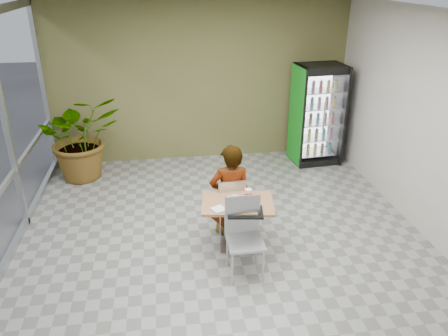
{
  "coord_description": "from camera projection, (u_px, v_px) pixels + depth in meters",
  "views": [
    {
      "loc": [
        -0.79,
        -5.12,
        3.66
      ],
      "look_at": [
        0.07,
        0.64,
        1.0
      ],
      "focal_mm": 35.0,
      "sensor_mm": 36.0,
      "label": 1
    }
  ],
  "objects": [
    {
      "name": "cafeteria_tray",
      "position": [
        245.0,
        212.0,
        5.71
      ],
      "size": [
        0.51,
        0.4,
        0.03
      ],
      "primitive_type": "cube",
      "rotation": [
        0.0,
        0.0,
        -0.15
      ],
      "color": "black",
      "rests_on": "dining_table"
    },
    {
      "name": "soda_cup",
      "position": [
        248.0,
        195.0,
        5.99
      ],
      "size": [
        0.1,
        0.1,
        0.17
      ],
      "color": "white",
      "rests_on": "dining_table"
    },
    {
      "name": "napkin_stack",
      "position": [
        219.0,
        209.0,
        5.78
      ],
      "size": [
        0.22,
        0.22,
        0.02
      ],
      "primitive_type": "cube",
      "rotation": [
        0.0,
        0.0,
        0.41
      ],
      "color": "white",
      "rests_on": "dining_table"
    },
    {
      "name": "ground",
      "position": [
        226.0,
        250.0,
        6.23
      ],
      "size": [
        7.0,
        7.0,
        0.0
      ],
      "primitive_type": "plane",
      "color": "gray",
      "rests_on": "ground"
    },
    {
      "name": "chair_far",
      "position": [
        231.0,
        201.0,
        6.45
      ],
      "size": [
        0.41,
        0.42,
        0.91
      ],
      "rotation": [
        0.0,
        0.0,
        3.17
      ],
      "color": "#AFB2B4",
      "rests_on": "ground"
    },
    {
      "name": "beverage_fridge",
      "position": [
        317.0,
        115.0,
        8.76
      ],
      "size": [
        0.97,
        0.77,
        2.0
      ],
      "rotation": [
        0.0,
        0.0,
        0.09
      ],
      "color": "black",
      "rests_on": "ground"
    },
    {
      "name": "room_envelope",
      "position": [
        226.0,
        146.0,
        5.57
      ],
      "size": [
        6.0,
        7.0,
        3.2
      ],
      "primitive_type": null,
      "color": "beige",
      "rests_on": "ground"
    },
    {
      "name": "potted_plant",
      "position": [
        81.0,
        137.0,
        8.13
      ],
      "size": [
        1.81,
        1.69,
        1.62
      ],
      "primitive_type": "imported",
      "rotation": [
        0.0,
        0.0,
        0.36
      ],
      "color": "#35692A",
      "rests_on": "ground"
    },
    {
      "name": "seated_woman",
      "position": [
        230.0,
        199.0,
        6.48
      ],
      "size": [
        0.64,
        0.43,
        1.71
      ],
      "primitive_type": "imported",
      "rotation": [
        0.0,
        0.0,
        3.17
      ],
      "color": "black",
      "rests_on": "ground"
    },
    {
      "name": "dining_table",
      "position": [
        237.0,
        216.0,
        6.07
      ],
      "size": [
        1.06,
        0.82,
        0.75
      ],
      "rotation": [
        0.0,
        0.0,
        -0.15
      ],
      "color": "#AB6949",
      "rests_on": "ground"
    },
    {
      "name": "pizza_plate",
      "position": [
        234.0,
        198.0,
        6.04
      ],
      "size": [
        0.34,
        0.26,
        0.03
      ],
      "color": "white",
      "rests_on": "dining_table"
    },
    {
      "name": "chair_near",
      "position": [
        244.0,
        230.0,
        5.6
      ],
      "size": [
        0.46,
        0.47,
        1.04
      ],
      "rotation": [
        0.0,
        0.0,
        0.01
      ],
      "color": "#AFB2B4",
      "rests_on": "ground"
    }
  ]
}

